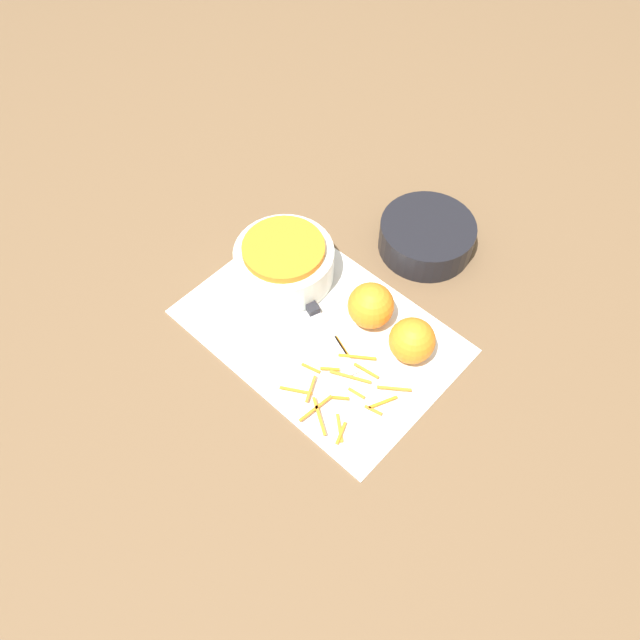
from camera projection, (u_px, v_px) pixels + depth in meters
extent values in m
plane|color=brown|center=(320.00, 331.00, 1.12)|extent=(4.00, 4.00, 0.00)
cube|color=silver|center=(320.00, 330.00, 1.12)|extent=(0.47, 0.33, 0.01)
cylinder|color=silver|center=(285.00, 263.00, 1.16)|extent=(0.18, 0.18, 0.07)
cylinder|color=orange|center=(284.00, 249.00, 1.13)|extent=(0.15, 0.15, 0.02)
cylinder|color=black|center=(427.00, 236.00, 1.21)|extent=(0.18, 0.18, 0.06)
cube|color=#232328|center=(305.00, 296.00, 1.15)|extent=(0.09, 0.05, 0.02)
cube|color=silver|center=(334.00, 344.00, 1.10)|extent=(0.14, 0.07, 0.00)
sphere|color=orange|center=(371.00, 305.00, 1.09)|extent=(0.08, 0.08, 0.08)
sphere|color=orange|center=(412.00, 341.00, 1.05)|extent=(0.08, 0.08, 0.08)
cube|color=orange|center=(339.00, 428.00, 1.00)|extent=(0.04, 0.04, 0.00)
cube|color=orange|center=(339.00, 398.00, 1.03)|extent=(0.03, 0.02, 0.00)
cube|color=orange|center=(316.00, 408.00, 1.02)|extent=(0.01, 0.07, 0.00)
cube|color=orange|center=(311.00, 389.00, 1.04)|extent=(0.03, 0.05, 0.00)
cube|color=orange|center=(350.00, 377.00, 1.05)|extent=(0.07, 0.04, 0.00)
cube|color=orange|center=(366.00, 371.00, 1.06)|extent=(0.05, 0.01, 0.00)
cube|color=orange|center=(356.00, 358.00, 1.08)|extent=(0.06, 0.04, 0.00)
cube|color=orange|center=(296.00, 390.00, 1.04)|extent=(0.05, 0.03, 0.00)
cube|color=orange|center=(373.00, 410.00, 1.02)|extent=(0.03, 0.01, 0.00)
cube|color=orange|center=(357.00, 393.00, 1.04)|extent=(0.03, 0.01, 0.00)
cube|color=orange|center=(394.00, 389.00, 1.04)|extent=(0.05, 0.04, 0.00)
cube|color=orange|center=(311.00, 368.00, 1.07)|extent=(0.04, 0.01, 0.00)
cube|color=orange|center=(340.00, 347.00, 1.09)|extent=(0.04, 0.02, 0.00)
cube|color=orange|center=(383.00, 402.00, 1.03)|extent=(0.03, 0.05, 0.00)
cube|color=orange|center=(319.00, 416.00, 1.01)|extent=(0.06, 0.04, 0.00)
cube|color=orange|center=(330.00, 369.00, 1.06)|extent=(0.03, 0.02, 0.00)
cube|color=orange|center=(341.00, 433.00, 1.00)|extent=(0.02, 0.04, 0.00)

